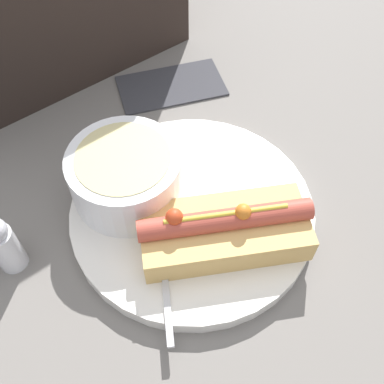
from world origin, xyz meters
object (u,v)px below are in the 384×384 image
(hot_dog, at_px, (225,229))
(salt_shaker, at_px, (3,244))
(soup_bowl, at_px, (126,174))
(spoon, at_px, (160,218))

(hot_dog, relative_size, salt_shaker, 2.40)
(salt_shaker, bearing_deg, hot_dog, -33.67)
(hot_dog, xyz_separation_m, salt_shaker, (-0.18, 0.12, -0.00))
(hot_dog, distance_m, soup_bowl, 0.12)
(hot_dog, height_order, spoon, hot_dog)
(hot_dog, height_order, soup_bowl, soup_bowl)
(spoon, relative_size, salt_shaker, 2.12)
(spoon, bearing_deg, salt_shaker, 98.47)
(hot_dog, xyz_separation_m, soup_bowl, (-0.04, 0.11, 0.01))
(soup_bowl, xyz_separation_m, salt_shaker, (-0.14, 0.01, -0.01))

